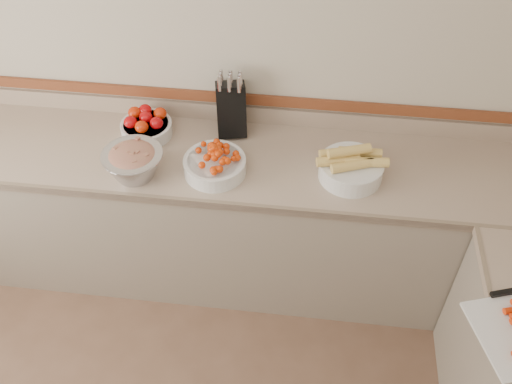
# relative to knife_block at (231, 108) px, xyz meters

# --- Properties ---
(back_wall) EXTENTS (4.00, 0.00, 4.00)m
(back_wall) POSITION_rel_knife_block_xyz_m (-0.15, 0.10, 0.25)
(back_wall) COLOR beige
(back_wall) RESTS_ON ground_plane
(counter_back) EXTENTS (4.00, 0.65, 1.08)m
(counter_back) POSITION_rel_knife_block_xyz_m (-0.15, -0.22, -0.59)
(counter_back) COLOR tan
(counter_back) RESTS_ON ground_plane
(knife_block) EXTENTS (0.19, 0.21, 0.37)m
(knife_block) POSITION_rel_knife_block_xyz_m (0.00, 0.00, 0.00)
(knife_block) COLOR black
(knife_block) RESTS_ON counter_back
(tomato_bowl) EXTENTS (0.27, 0.27, 0.13)m
(tomato_bowl) POSITION_rel_knife_block_xyz_m (-0.45, -0.08, -0.09)
(tomato_bowl) COLOR silver
(tomato_bowl) RESTS_ON counter_back
(cherry_tomato_bowl) EXTENTS (0.31, 0.31, 0.18)m
(cherry_tomato_bowl) POSITION_rel_knife_block_xyz_m (-0.03, -0.33, -0.09)
(cherry_tomato_bowl) COLOR silver
(cherry_tomato_bowl) RESTS_ON counter_back
(corn_bowl) EXTENTS (0.35, 0.32, 0.19)m
(corn_bowl) POSITION_rel_knife_block_xyz_m (0.63, -0.28, -0.08)
(corn_bowl) COLOR silver
(corn_bowl) RESTS_ON counter_back
(rhubarb_bowl) EXTENTS (0.30, 0.30, 0.17)m
(rhubarb_bowl) POSITION_rel_knife_block_xyz_m (-0.42, -0.40, -0.06)
(rhubarb_bowl) COLOR #B2B2BA
(rhubarb_bowl) RESTS_ON counter_back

